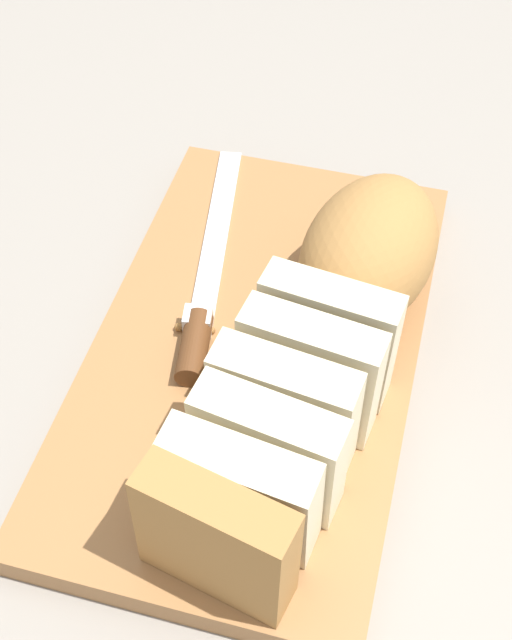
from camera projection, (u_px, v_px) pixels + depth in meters
The scene contains 8 objects.
ground_plane at pixel (256, 362), 0.71m from camera, with size 3.00×3.00×0.00m, color gray.
cutting_board at pixel (256, 353), 0.70m from camera, with size 0.45×0.26×0.02m, color #9E6B3D.
bread_loaf at pixel (324, 338), 0.64m from camera, with size 0.39×0.15×0.10m.
bread_knife at pixel (201, 311), 0.71m from camera, with size 0.28×0.08×0.02m.
crumb_near_knife at pixel (218, 347), 0.69m from camera, with size 0.01×0.01×0.01m, color #996633.
crumb_near_loaf at pixel (179, 327), 0.70m from camera, with size 0.01×0.01×0.01m, color #996633.
crumb_stray_left at pixel (267, 286), 0.73m from camera, with size 0.01×0.01×0.01m, color #996633.
crumb_stray_right at pixel (211, 332), 0.70m from camera, with size 0.01×0.01×0.01m, color #996633.
Camera 1 is at (0.41, 0.13, 0.57)m, focal length 48.04 mm.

